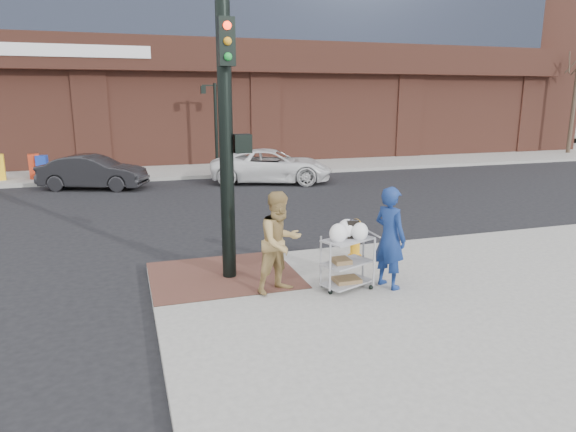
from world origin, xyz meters
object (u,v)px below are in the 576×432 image
object	(u,v)px
woman_blue	(390,238)
pedestrian_tan	(280,242)
traffic_signal_pole	(227,137)
utility_cart	(347,258)
fire_hydrant	(355,239)
sedan_dark	(93,172)
lamp_post	(216,117)
minivan_white	(272,166)

from	to	relation	value
woman_blue	pedestrian_tan	world-z (taller)	woman_blue
traffic_signal_pole	utility_cart	world-z (taller)	traffic_signal_pole
utility_cart	fire_hydrant	distance (m)	1.78
pedestrian_tan	sedan_dark	bearing A→B (deg)	84.57
lamp_post	traffic_signal_pole	bearing A→B (deg)	-99.24
utility_cart	lamp_post	bearing A→B (deg)	87.89
lamp_post	utility_cart	distance (m)	16.60
lamp_post	traffic_signal_pole	world-z (taller)	traffic_signal_pole
minivan_white	fire_hydrant	xyz separation A→B (m)	(-1.35, -11.08, -0.10)
fire_hydrant	sedan_dark	bearing A→B (deg)	116.14
utility_cart	sedan_dark	bearing A→B (deg)	110.16
pedestrian_tan	woman_blue	bearing A→B (deg)	-32.48
woman_blue	fire_hydrant	xyz separation A→B (m)	(0.13, 1.69, -0.48)
traffic_signal_pole	minivan_white	bearing A→B (deg)	70.14
woman_blue	sedan_dark	distance (m)	14.52
lamp_post	fire_hydrant	size ratio (longest dim) A/B	4.54
pedestrian_tan	traffic_signal_pole	bearing A→B (deg)	102.84
woman_blue	pedestrian_tan	bearing A→B (deg)	59.86
sedan_dark	utility_cart	xyz separation A→B (m)	(4.86, -13.23, 0.05)
sedan_dark	fire_hydrant	bearing A→B (deg)	-133.29
fire_hydrant	utility_cart	bearing A→B (deg)	-119.88
traffic_signal_pole	sedan_dark	size ratio (longest dim) A/B	1.24
pedestrian_tan	sedan_dark	world-z (taller)	pedestrian_tan
lamp_post	woman_blue	world-z (taller)	lamp_post
lamp_post	pedestrian_tan	xyz separation A→B (m)	(-1.79, -16.24, -1.56)
minivan_white	utility_cart	size ratio (longest dim) A/B	4.01
fire_hydrant	woman_blue	bearing A→B (deg)	-94.33
lamp_post	fire_hydrant	world-z (taller)	lamp_post
lamp_post	pedestrian_tan	world-z (taller)	lamp_post
minivan_white	pedestrian_tan	bearing A→B (deg)	-176.19
traffic_signal_pole	woman_blue	distance (m)	3.45
sedan_dark	utility_cart	distance (m)	14.10
sedan_dark	fire_hydrant	distance (m)	13.03
traffic_signal_pole	minivan_white	world-z (taller)	traffic_signal_pole
woman_blue	minivan_white	xyz separation A→B (m)	(1.48, 12.76, -0.38)
traffic_signal_pole	fire_hydrant	world-z (taller)	traffic_signal_pole
minivan_white	utility_cart	xyz separation A→B (m)	(-2.23, -12.61, 0.02)
woman_blue	sedan_dark	xyz separation A→B (m)	(-5.61, 13.39, -0.41)
fire_hydrant	lamp_post	bearing A→B (deg)	91.06
woman_blue	sedan_dark	size ratio (longest dim) A/B	0.46
lamp_post	utility_cart	world-z (taller)	lamp_post
traffic_signal_pole	pedestrian_tan	world-z (taller)	traffic_signal_pole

